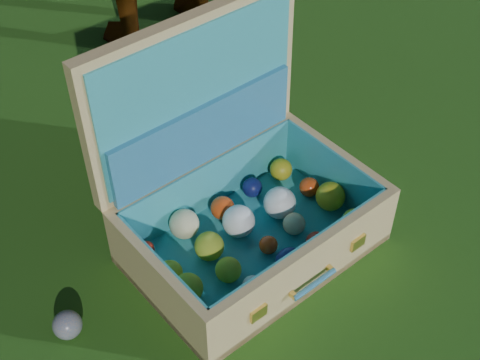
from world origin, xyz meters
name	(u,v)px	position (x,y,z in m)	size (l,w,h in m)	color
ground	(198,224)	(0.00, 0.00, 0.00)	(60.00, 60.00, 0.00)	#215114
stray_ball	(67,325)	(-0.41, -0.20, 0.04)	(0.07, 0.07, 0.07)	#3C629C
suitcase	(235,189)	(0.08, -0.07, 0.17)	(0.71, 0.60, 0.60)	#DBB976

